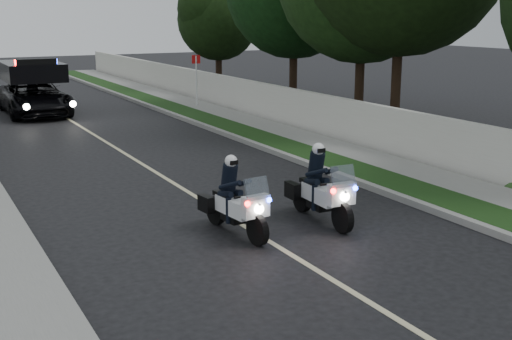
# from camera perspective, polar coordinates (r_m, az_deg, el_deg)

# --- Properties ---
(ground) EXTENTS (120.00, 120.00, 0.00)m
(ground) POSITION_cam_1_polar(r_m,az_deg,el_deg) (11.94, 3.59, -7.65)
(ground) COLOR black
(ground) RESTS_ON ground
(curb_right) EXTENTS (0.20, 60.00, 0.15)m
(curb_right) POSITION_cam_1_polar(r_m,az_deg,el_deg) (22.27, -0.93, 2.52)
(curb_right) COLOR gray
(curb_right) RESTS_ON ground
(grass_verge) EXTENTS (1.20, 60.00, 0.16)m
(grass_verge) POSITION_cam_1_polar(r_m,az_deg,el_deg) (22.60, 0.65, 2.69)
(grass_verge) COLOR #193814
(grass_verge) RESTS_ON ground
(sidewalk_right) EXTENTS (1.40, 60.00, 0.16)m
(sidewalk_right) POSITION_cam_1_polar(r_m,az_deg,el_deg) (23.24, 3.46, 2.97)
(sidewalk_right) COLOR gray
(sidewalk_right) RESTS_ON ground
(property_wall) EXTENTS (0.22, 60.00, 1.50)m
(property_wall) POSITION_cam_1_polar(r_m,az_deg,el_deg) (23.66, 5.56, 4.77)
(property_wall) COLOR beige
(property_wall) RESTS_ON ground
(lane_marking) EXTENTS (0.12, 50.00, 0.01)m
(lane_marking) POSITION_cam_1_polar(r_m,az_deg,el_deg) (20.77, -11.04, 1.28)
(lane_marking) COLOR #BFB78C
(lane_marking) RESTS_ON ground
(police_moto_left) EXTENTS (0.84, 1.93, 1.59)m
(police_moto_left) POSITION_cam_1_polar(r_m,az_deg,el_deg) (13.20, -1.81, -5.53)
(police_moto_left) COLOR silver
(police_moto_left) RESTS_ON ground
(police_moto_right) EXTENTS (0.76, 1.99, 1.67)m
(police_moto_right) POSITION_cam_1_polar(r_m,az_deg,el_deg) (14.04, 5.57, -4.42)
(police_moto_right) COLOR silver
(police_moto_right) RESTS_ON ground
(police_suv) EXTENTS (2.53, 5.41, 2.62)m
(police_suv) POSITION_cam_1_polar(r_m,az_deg,el_deg) (30.16, -18.47, 4.57)
(police_suv) COLOR black
(police_suv) RESTS_ON ground
(sign_post) EXTENTS (0.49, 0.49, 2.50)m
(sign_post) POSITION_cam_1_polar(r_m,az_deg,el_deg) (30.74, -5.12, 5.36)
(sign_post) COLOR red
(sign_post) RESTS_ON ground
(tree_right_b) EXTENTS (8.58, 8.58, 10.96)m
(tree_right_b) POSITION_cam_1_polar(r_m,az_deg,el_deg) (26.48, 8.79, 3.95)
(tree_right_b) COLOR #1C3C14
(tree_right_b) RESTS_ON ground
(tree_right_c) EXTENTS (9.47, 9.47, 12.61)m
(tree_right_c) POSITION_cam_1_polar(r_m,az_deg,el_deg) (25.26, 11.81, 3.37)
(tree_right_c) COLOR black
(tree_right_c) RESTS_ON ground
(tree_right_d) EXTENTS (7.93, 7.93, 10.38)m
(tree_right_d) POSITION_cam_1_polar(r_m,az_deg,el_deg) (30.85, 3.20, 5.42)
(tree_right_d) COLOR #133511
(tree_right_d) RESTS_ON ground
(tree_right_e) EXTENTS (5.98, 5.98, 7.63)m
(tree_right_e) POSITION_cam_1_polar(r_m,az_deg,el_deg) (38.15, -3.21, 6.96)
(tree_right_e) COLOR black
(tree_right_e) RESTS_ON ground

